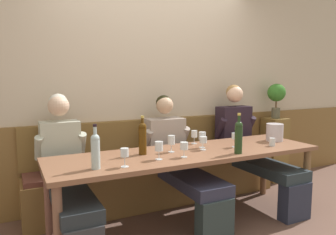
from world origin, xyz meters
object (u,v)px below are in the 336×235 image
at_px(wine_glass_right_end, 159,147).
at_px(wine_bottle_amber_mid, 239,136).
at_px(dining_table, 189,159).
at_px(wine_glass_mid_left, 125,153).
at_px(wall_bench, 160,178).
at_px(wine_glass_near_bucket, 171,141).
at_px(wine_bottle_green_tall, 143,137).
at_px(wine_glass_center_front, 202,136).
at_px(wine_glass_center_rear, 194,134).
at_px(wine_glass_left_end, 203,141).
at_px(wine_bottle_clear_water, 96,150).
at_px(wine_glass_by_bottle, 235,137).
at_px(potted_plant, 276,95).
at_px(person_right_seat, 250,144).
at_px(ice_bucket, 275,132).
at_px(wine_glass_mid_right, 184,147).
at_px(person_center_left_seat, 66,167).
at_px(person_left_seat, 178,157).
at_px(water_tumbler_right, 272,142).

bearing_deg(wine_glass_right_end, wine_bottle_amber_mid, -9.33).
distance_m(dining_table, wine_glass_mid_left, 0.78).
relative_size(wall_bench, wine_glass_near_bucket, 18.38).
xyz_separation_m(wine_bottle_green_tall, wine_glass_center_front, (0.64, -0.00, -0.04)).
xyz_separation_m(wine_glass_center_rear, wine_glass_left_end, (-0.08, -0.29, -0.01)).
height_order(wine_bottle_clear_water, wine_glass_by_bottle, wine_bottle_clear_water).
bearing_deg(wine_glass_center_front, wine_glass_right_end, -158.26).
bearing_deg(potted_plant, person_right_seat, -154.22).
bearing_deg(ice_bucket, person_right_seat, 109.51).
bearing_deg(dining_table, wine_glass_left_end, -0.41).
xyz_separation_m(ice_bucket, wine_glass_mid_right, (-1.26, -0.20, -0.00)).
bearing_deg(wine_bottle_green_tall, potted_plant, 14.89).
bearing_deg(wine_glass_center_rear, wine_glass_right_end, -144.50).
bearing_deg(person_center_left_seat, person_right_seat, -0.10).
distance_m(wine_glass_center_rear, wine_glass_by_bottle, 0.43).
distance_m(person_center_left_seat, wine_glass_left_end, 1.30).
distance_m(wine_bottle_amber_mid, wine_glass_center_front, 0.40).
distance_m(ice_bucket, wine_bottle_clear_water, 2.05).
bearing_deg(wine_bottle_clear_water, wine_glass_center_rear, 22.39).
height_order(person_left_seat, wine_glass_by_bottle, person_left_seat).
relative_size(wine_glass_mid_right, wine_glass_center_rear, 0.96).
bearing_deg(wine_glass_near_bucket, wine_glass_mid_right, -87.26).
xyz_separation_m(wine_glass_near_bucket, potted_plant, (1.92, 0.62, 0.35)).
relative_size(dining_table, ice_bucket, 13.70).
xyz_separation_m(wall_bench, ice_bucket, (1.11, -0.61, 0.54)).
relative_size(wine_bottle_green_tall, wine_glass_center_front, 2.23).
bearing_deg(wine_glass_right_end, wine_glass_mid_right, -5.99).
height_order(person_center_left_seat, wine_glass_mid_left, person_center_left_seat).
relative_size(dining_table, person_center_left_seat, 2.06).
bearing_deg(person_left_seat, water_tumbler_right, -28.61).
xyz_separation_m(wine_bottle_amber_mid, water_tumbler_right, (0.52, 0.11, -0.12)).
relative_size(person_right_seat, wine_bottle_amber_mid, 3.56).
height_order(wall_bench, person_left_seat, person_left_seat).
distance_m(wall_bench, water_tumbler_right, 1.29).
bearing_deg(wine_glass_left_end, person_center_left_seat, 165.82).
relative_size(wall_bench, person_center_left_seat, 2.30).
xyz_separation_m(wine_glass_mid_right, wine_glass_near_bucket, (-0.01, 0.22, 0.01)).
distance_m(ice_bucket, wine_glass_mid_left, 1.85).
bearing_deg(person_right_seat, wine_bottle_green_tall, -171.32).
distance_m(person_left_seat, wine_bottle_amber_mid, 0.72).
xyz_separation_m(wine_glass_mid_right, wine_glass_center_rear, (0.38, 0.46, 0.00)).
bearing_deg(wine_glass_center_rear, wine_glass_near_bucket, -148.83).
bearing_deg(wine_glass_mid_left, wine_glass_by_bottle, 9.14).
height_order(wine_glass_center_rear, wine_glass_right_end, wine_glass_right_end).
bearing_deg(wine_glass_mid_right, wine_glass_center_rear, 50.39).
bearing_deg(wine_glass_mid_left, wine_glass_center_front, 19.22).
relative_size(ice_bucket, wine_glass_center_rear, 1.36).
bearing_deg(wine_glass_right_end, ice_bucket, 6.60).
relative_size(wall_bench, wine_glass_center_front, 18.30).
bearing_deg(wine_bottle_amber_mid, wine_glass_by_bottle, 58.43).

